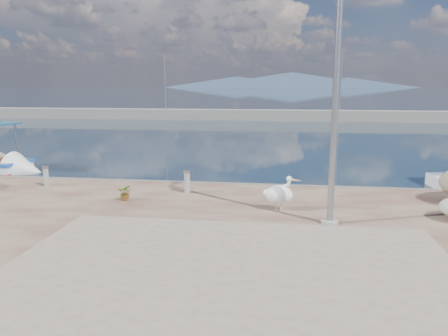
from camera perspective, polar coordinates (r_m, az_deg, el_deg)
ground at (r=11.37m, az=-2.68°, el=-10.05°), size 1400.00×1400.00×0.00m
quay_patch at (r=8.30m, az=0.38°, el=-14.48°), size 9.00×7.00×0.01m
breakwater at (r=50.60m, az=5.70°, el=6.89°), size 120.00×2.20×7.50m
mountains at (r=660.47m, az=8.29°, el=11.22°), size 370.00×280.00×22.00m
pelican at (r=12.58m, az=7.26°, el=-3.39°), size 1.05×0.52×1.02m
lamp_post at (r=11.22m, az=14.36°, el=9.21°), size 0.44×0.96×7.00m
bollard_near at (r=14.56m, az=-4.84°, el=-1.64°), size 0.25×0.25×0.77m
bollard_far at (r=16.69m, az=-22.24°, el=-0.86°), size 0.24×0.24×0.74m
potted_plant at (r=13.95m, az=-12.73°, el=-3.13°), size 0.48×0.43×0.50m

